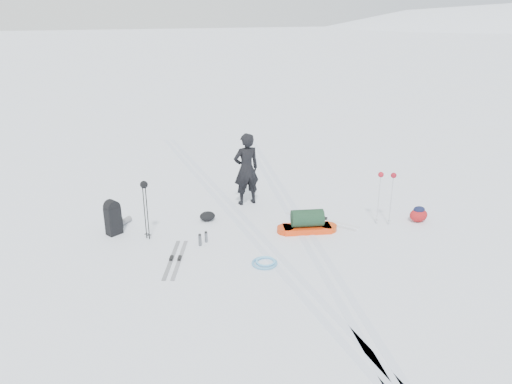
# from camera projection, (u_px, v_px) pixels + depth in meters

# --- Properties ---
(ground) EXTENTS (200.00, 200.00, 0.00)m
(ground) POSITION_uv_depth(u_px,v_px,m) (256.00, 237.00, 10.90)
(ground) COLOR white
(ground) RESTS_ON ground
(snow_hill_backdrop) EXTENTS (359.50, 192.00, 162.45)m
(snow_hill_backdrop) POSITION_uv_depth(u_px,v_px,m) (390.00, 311.00, 127.88)
(snow_hill_backdrop) COLOR white
(snow_hill_backdrop) RESTS_ON ground
(ski_tracks) EXTENTS (3.38, 17.97, 0.01)m
(ski_tracks) POSITION_uv_depth(u_px,v_px,m) (270.00, 218.00, 11.85)
(ski_tracks) COLOR silver
(ski_tracks) RESTS_ON ground
(skier) EXTENTS (0.72, 0.52, 1.84)m
(skier) POSITION_uv_depth(u_px,v_px,m) (246.00, 169.00, 12.44)
(skier) COLOR black
(skier) RESTS_ON ground
(pulk_sled) EXTENTS (1.41, 0.64, 0.52)m
(pulk_sled) POSITION_uv_depth(u_px,v_px,m) (307.00, 223.00, 11.12)
(pulk_sled) COLOR #EF3A0E
(pulk_sled) RESTS_ON ground
(expedition_rucksack) EXTENTS (0.62, 0.85, 0.80)m
(expedition_rucksack) POSITION_uv_depth(u_px,v_px,m) (114.00, 217.00, 10.99)
(expedition_rucksack) COLOR black
(expedition_rucksack) RESTS_ON ground
(ski_poles_black) EXTENTS (0.16, 0.16, 1.33)m
(ski_poles_black) POSITION_uv_depth(u_px,v_px,m) (144.00, 192.00, 10.46)
(ski_poles_black) COLOR black
(ski_poles_black) RESTS_ON ground
(ski_poles_silver) EXTENTS (0.37, 0.26, 1.27)m
(ski_poles_silver) POSITION_uv_depth(u_px,v_px,m) (387.00, 181.00, 11.18)
(ski_poles_silver) COLOR silver
(ski_poles_silver) RESTS_ON ground
(touring_skis_grey) EXTENTS (0.75, 1.63, 0.06)m
(touring_skis_grey) POSITION_uv_depth(u_px,v_px,m) (176.00, 259.00, 9.94)
(touring_skis_grey) COLOR #9B9DA4
(touring_skis_grey) RESTS_ON ground
(touring_skis_white) EXTENTS (1.34, 1.58, 0.07)m
(touring_skis_white) POSITION_uv_depth(u_px,v_px,m) (322.00, 220.00, 11.74)
(touring_skis_white) COLOR silver
(touring_skis_white) RESTS_ON ground
(rope_coil) EXTENTS (0.64, 0.64, 0.06)m
(rope_coil) POSITION_uv_depth(u_px,v_px,m) (265.00, 262.00, 9.78)
(rope_coil) COLOR #539BCA
(rope_coil) RESTS_ON ground
(small_daypack) EXTENTS (0.53, 0.48, 0.37)m
(small_daypack) POSITION_uv_depth(u_px,v_px,m) (419.00, 214.00, 11.64)
(small_daypack) COLOR maroon
(small_daypack) RESTS_ON ground
(thermos_pair) EXTENTS (0.23, 0.20, 0.27)m
(thermos_pair) POSITION_uv_depth(u_px,v_px,m) (203.00, 239.00, 10.56)
(thermos_pair) COLOR #53565B
(thermos_pair) RESTS_ON ground
(stuff_sack) EXTENTS (0.44, 0.38, 0.23)m
(stuff_sack) POSITION_uv_depth(u_px,v_px,m) (207.00, 216.00, 11.70)
(stuff_sack) COLOR black
(stuff_sack) RESTS_ON ground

